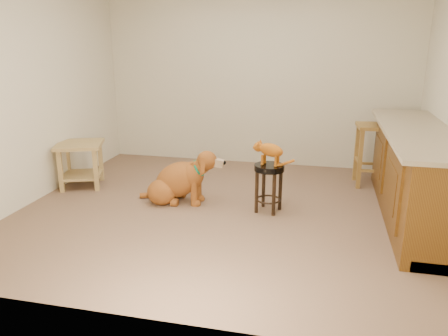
% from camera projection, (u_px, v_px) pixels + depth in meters
% --- Properties ---
extents(floor, '(4.50, 4.00, 0.01)m').
position_uv_depth(floor, '(227.00, 211.00, 4.79)').
color(floor, brown).
rests_on(floor, ground).
extents(room_shell, '(4.54, 4.04, 2.62)m').
position_uv_depth(room_shell, '(227.00, 53.00, 4.31)').
color(room_shell, beige).
rests_on(room_shell, ground).
extents(cabinet_run, '(0.70, 2.56, 0.94)m').
position_uv_depth(cabinet_run, '(416.00, 177.00, 4.53)').
color(cabinet_run, '#50300E').
rests_on(cabinet_run, ground).
extents(padded_stool, '(0.33, 0.33, 0.53)m').
position_uv_depth(padded_stool, '(269.00, 178.00, 4.69)').
color(padded_stool, black).
rests_on(padded_stool, ground).
extents(wood_stool, '(0.46, 0.46, 0.79)m').
position_uv_depth(wood_stool, '(372.00, 154.00, 5.54)').
color(wood_stool, brown).
rests_on(wood_stool, ground).
extents(side_table, '(0.70, 0.70, 0.56)m').
position_uv_depth(side_table, '(81.00, 158.00, 5.50)').
color(side_table, '#9B7E47').
rests_on(side_table, ground).
extents(golden_retriever, '(1.06, 0.52, 0.67)m').
position_uv_depth(golden_retriever, '(179.00, 181.00, 5.00)').
color(golden_retriever, brown).
rests_on(golden_retriever, ground).
extents(tabby_kitten, '(0.46, 0.20, 0.29)m').
position_uv_depth(tabby_kitten, '(269.00, 151.00, 4.60)').
color(tabby_kitten, '#9F500F').
rests_on(tabby_kitten, padded_stool).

